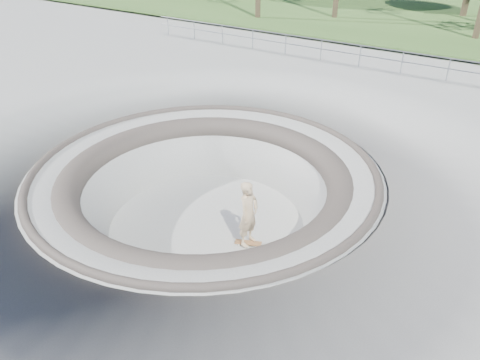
# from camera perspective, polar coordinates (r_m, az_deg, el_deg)

# --- Properties ---
(ground) EXTENTS (180.00, 180.00, 0.00)m
(ground) POSITION_cam_1_polar(r_m,az_deg,el_deg) (13.81, -4.32, 1.29)
(ground) COLOR #AFAFA9
(ground) RESTS_ON ground
(skate_bowl) EXTENTS (14.00, 14.00, 4.10)m
(skate_bowl) POSITION_cam_1_polar(r_m,az_deg,el_deg) (14.77, -4.05, -4.95)
(skate_bowl) COLOR #AFAFA9
(skate_bowl) RESTS_ON ground
(grass_strip) EXTENTS (180.00, 36.00, 0.12)m
(grass_strip) POSITION_cam_1_polar(r_m,az_deg,el_deg) (44.57, 25.21, 19.09)
(grass_strip) COLOR #345722
(grass_strip) RESTS_ON ground
(safety_railing) EXTENTS (25.00, 0.06, 1.03)m
(safety_railing) POSITION_cam_1_polar(r_m,az_deg,el_deg) (23.51, 14.40, 14.48)
(safety_railing) COLOR #93949B
(safety_railing) RESTS_ON ground
(skateboard) EXTENTS (0.81, 0.52, 0.08)m
(skateboard) POSITION_cam_1_polar(r_m,az_deg,el_deg) (13.82, 1.01, -7.68)
(skateboard) COLOR brown
(skateboard) RESTS_ON ground
(skater) EXTENTS (0.49, 0.74, 2.01)m
(skater) POSITION_cam_1_polar(r_m,az_deg,el_deg) (13.22, 1.04, -4.16)
(skater) COLOR tan
(skater) RESTS_ON skateboard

